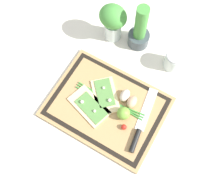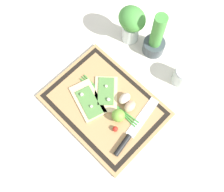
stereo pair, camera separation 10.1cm
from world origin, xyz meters
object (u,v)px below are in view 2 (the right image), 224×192
knife (129,136)px  herb_pot (155,40)px  egg_pink (125,98)px  pizza_slice_far (106,93)px  lime (118,116)px  cherry_tomato_red (115,129)px  pizza_slice_near (88,101)px  egg_brown (130,106)px  herb_glass (132,23)px  sauce_jar (182,76)px

knife → herb_pot: herb_pot is taller
egg_pink → knife: bearing=-39.1°
pizza_slice_far → herb_pot: (-0.01, 0.32, 0.06)m
pizza_slice_far → knife: bearing=-17.7°
knife → lime: bearing=166.1°
lime → herb_pot: bearing=108.0°
lime → cherry_tomato_red: (0.03, -0.04, -0.02)m
pizza_slice_near → cherry_tomato_red: size_ratio=8.71×
cherry_tomato_red → egg_brown: bearing=101.5°
pizza_slice_near → cherry_tomato_red: 0.17m
pizza_slice_near → egg_pink: 0.16m
egg_brown → egg_pink: same height
cherry_tomato_red → knife: bearing=19.9°
knife → herb_glass: bearing=132.8°
lime → sauce_jar: sauce_jar is taller
knife → cherry_tomato_red: (-0.06, -0.02, 0.00)m
knife → egg_pink: (-0.12, 0.10, 0.01)m
egg_brown → sauce_jar: 0.28m
cherry_tomato_red → sauce_jar: bearing=82.9°
egg_brown → pizza_slice_near: bearing=-145.2°
pizza_slice_near → knife: size_ratio=0.68×
herb_glass → knife: bearing=-47.2°
pizza_slice_far → herb_glass: 0.34m
cherry_tomato_red → herb_glass: (-0.27, 0.38, 0.09)m
cherry_tomato_red → sauce_jar: 0.38m
egg_brown → herb_pot: herb_pot is taller
knife → sauce_jar: (-0.01, 0.36, 0.02)m
pizza_slice_near → pizza_slice_far: size_ratio=1.06×
cherry_tomato_red → herb_pot: herb_pot is taller
knife → sauce_jar: sauce_jar is taller
knife → egg_brown: bearing=132.9°
herb_pot → pizza_slice_far: bearing=-88.9°
cherry_tomato_red → sauce_jar: sauce_jar is taller
pizza_slice_far → egg_pink: bearing=25.0°
pizza_slice_near → herb_glass: 0.40m
egg_pink → sauce_jar: sauce_jar is taller
egg_brown → sauce_jar: bearing=75.3°
sauce_jar → herb_pot: bearing=171.3°
egg_brown → egg_pink: bearing=165.4°
herb_glass → herb_pot: bearing=13.0°
egg_brown → cherry_tomato_red: 0.12m
egg_pink → cherry_tomato_red: 0.14m
lime → sauce_jar: size_ratio=0.60×
pizza_slice_far → cherry_tomato_red: (0.14, -0.09, 0.01)m
pizza_slice_far → sauce_jar: size_ratio=2.01×
pizza_slice_near → lime: 0.15m
lime → herb_glass: bearing=125.8°
pizza_slice_far → herb_glass: bearing=113.8°
pizza_slice_near → egg_pink: size_ratio=3.45×
knife → lime: lime is taller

